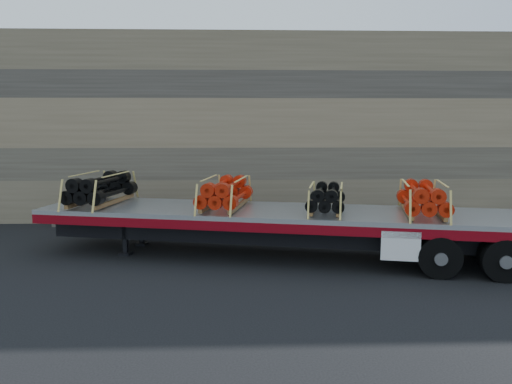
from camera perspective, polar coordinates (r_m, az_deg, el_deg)
ground at (r=14.06m, az=5.80°, el=-7.52°), size 120.00×120.00×0.00m
rock_wall at (r=20.00m, az=3.42°, el=7.32°), size 44.00×3.00×7.00m
trailer at (r=13.94m, az=2.79°, el=-4.76°), size 13.73×5.44×1.35m
bundle_front at (r=15.38m, az=-17.30°, el=0.27°), size 1.71×2.63×0.86m
bundle_midfront at (r=14.03m, az=-3.55°, el=-0.20°), size 1.61×2.48×0.81m
bundle_midrear at (r=13.64m, az=8.04°, el=-0.76°), size 1.38×2.12×0.69m
bundle_rear at (r=13.76m, az=18.54°, el=-0.80°), size 1.59×2.45×0.80m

